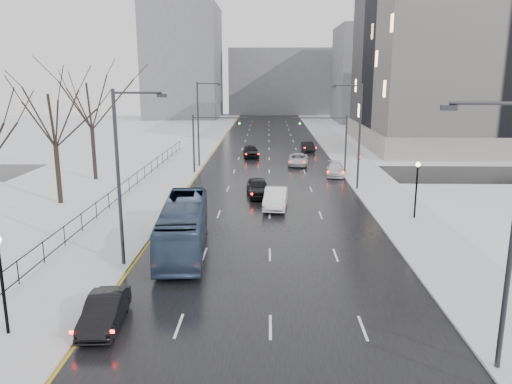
# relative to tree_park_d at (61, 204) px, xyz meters

# --- Properties ---
(road) EXTENTS (16.00, 150.00, 0.04)m
(road) POSITION_rel_tree_park_d_xyz_m (17.80, 26.00, 0.02)
(road) COLOR black
(road) RESTS_ON ground
(cross_road) EXTENTS (130.00, 10.00, 0.04)m
(cross_road) POSITION_rel_tree_park_d_xyz_m (17.80, 14.00, 0.02)
(cross_road) COLOR black
(cross_road) RESTS_ON ground
(sidewalk_left) EXTENTS (5.00, 150.00, 0.16)m
(sidewalk_left) POSITION_rel_tree_park_d_xyz_m (7.30, 26.00, 0.08)
(sidewalk_left) COLOR silver
(sidewalk_left) RESTS_ON ground
(sidewalk_right) EXTENTS (5.00, 150.00, 0.16)m
(sidewalk_right) POSITION_rel_tree_park_d_xyz_m (28.30, 26.00, 0.08)
(sidewalk_right) COLOR silver
(sidewalk_right) RESTS_ON ground
(park_strip) EXTENTS (14.00, 150.00, 0.12)m
(park_strip) POSITION_rel_tree_park_d_xyz_m (-2.20, 26.00, 0.06)
(park_strip) COLOR white
(park_strip) RESTS_ON ground
(tree_park_d) EXTENTS (8.75, 8.75, 12.50)m
(tree_park_d) POSITION_rel_tree_park_d_xyz_m (0.00, 0.00, 0.00)
(tree_park_d) COLOR black
(tree_park_d) RESTS_ON ground
(tree_park_e) EXTENTS (9.45, 9.45, 13.50)m
(tree_park_e) POSITION_rel_tree_park_d_xyz_m (-0.40, 10.00, 0.00)
(tree_park_e) COLOR black
(tree_park_e) RESTS_ON ground
(iron_fence) EXTENTS (0.06, 70.00, 1.30)m
(iron_fence) POSITION_rel_tree_park_d_xyz_m (4.80, -4.00, 0.91)
(iron_fence) COLOR black
(iron_fence) RESTS_ON sidewalk_left
(streetlight_r_near) EXTENTS (2.95, 0.25, 10.00)m
(streetlight_r_near) POSITION_rel_tree_park_d_xyz_m (25.97, -24.00, 5.62)
(streetlight_r_near) COLOR #2D2D33
(streetlight_r_near) RESTS_ON ground
(streetlight_r_mid) EXTENTS (2.95, 0.25, 10.00)m
(streetlight_r_mid) POSITION_rel_tree_park_d_xyz_m (25.97, 6.00, 5.62)
(streetlight_r_mid) COLOR #2D2D33
(streetlight_r_mid) RESTS_ON ground
(streetlight_l_near) EXTENTS (2.95, 0.25, 10.00)m
(streetlight_l_near) POSITION_rel_tree_park_d_xyz_m (9.63, -14.00, 5.62)
(streetlight_l_near) COLOR #2D2D33
(streetlight_l_near) RESTS_ON ground
(streetlight_l_far) EXTENTS (2.95, 0.25, 10.00)m
(streetlight_l_far) POSITION_rel_tree_park_d_xyz_m (9.63, 18.00, 5.62)
(streetlight_l_far) COLOR #2D2D33
(streetlight_l_far) RESTS_ON ground
(lamppost_l) EXTENTS (0.36, 0.36, 4.28)m
(lamppost_l) POSITION_rel_tree_park_d_xyz_m (6.80, -22.00, 2.94)
(lamppost_l) COLOR black
(lamppost_l) RESTS_ON sidewalk_left
(lamppost_r_mid) EXTENTS (0.36, 0.36, 4.28)m
(lamppost_r_mid) POSITION_rel_tree_park_d_xyz_m (28.80, -4.00, 2.94)
(lamppost_r_mid) COLOR black
(lamppost_r_mid) RESTS_ON sidewalk_right
(mast_signal_right) EXTENTS (6.10, 0.33, 6.50)m
(mast_signal_right) POSITION_rel_tree_park_d_xyz_m (25.13, 14.00, 4.11)
(mast_signal_right) COLOR #2D2D33
(mast_signal_right) RESTS_ON ground
(mast_signal_left) EXTENTS (6.10, 0.33, 6.50)m
(mast_signal_left) POSITION_rel_tree_park_d_xyz_m (10.47, 14.00, 4.11)
(mast_signal_left) COLOR #2D2D33
(mast_signal_left) RESTS_ON ground
(no_uturn_sign) EXTENTS (0.60, 0.06, 2.70)m
(no_uturn_sign) POSITION_rel_tree_park_d_xyz_m (27.00, 10.00, 2.30)
(no_uturn_sign) COLOR #2D2D33
(no_uturn_sign) RESTS_ON sidewalk_right
(civic_building) EXTENTS (41.00, 31.00, 24.80)m
(civic_building) POSITION_rel_tree_park_d_xyz_m (52.80, 38.00, 11.21)
(civic_building) COLOR gray
(civic_building) RESTS_ON ground
(bldg_far_right) EXTENTS (24.00, 20.00, 22.00)m
(bldg_far_right) POSITION_rel_tree_park_d_xyz_m (45.80, 81.00, 11.00)
(bldg_far_right) COLOR slate
(bldg_far_right) RESTS_ON ground
(bldg_far_left) EXTENTS (18.00, 22.00, 28.00)m
(bldg_far_left) POSITION_rel_tree_park_d_xyz_m (-4.20, 91.00, 14.00)
(bldg_far_left) COLOR slate
(bldg_far_left) RESTS_ON ground
(bldg_far_center) EXTENTS (30.00, 18.00, 18.00)m
(bldg_far_center) POSITION_rel_tree_park_d_xyz_m (21.80, 106.00, 9.00)
(bldg_far_center) COLOR slate
(bldg_far_center) RESTS_ON ground
(sedan_left_near) EXTENTS (1.71, 4.25, 1.37)m
(sedan_left_near) POSITION_rel_tree_park_d_xyz_m (10.60, -21.04, 0.73)
(sedan_left_near) COLOR black
(sedan_left_near) RESTS_ON road
(bus) EXTENTS (3.49, 11.12, 3.05)m
(bus) POSITION_rel_tree_park_d_xyz_m (12.42, -11.25, 1.56)
(bus) COLOR #364969
(bus) RESTS_ON road
(sedan_center_near) EXTENTS (2.51, 4.99, 1.63)m
(sedan_center_near) POSITION_rel_tree_park_d_xyz_m (16.79, 3.12, 0.86)
(sedan_center_near) COLOR black
(sedan_center_near) RESTS_ON road
(sedan_right_near) EXTENTS (2.19, 5.23, 1.68)m
(sedan_right_near) POSITION_rel_tree_park_d_xyz_m (18.30, -0.96, 0.88)
(sedan_right_near) COLOR white
(sedan_right_near) RESTS_ON road
(sedan_right_cross) EXTENTS (2.73, 5.19, 1.39)m
(sedan_right_cross) POSITION_rel_tree_park_d_xyz_m (21.30, 19.32, 0.74)
(sedan_right_cross) COLOR silver
(sedan_right_cross) RESTS_ON road
(sedan_right_far) EXTENTS (2.39, 4.82, 1.35)m
(sedan_right_far) POSITION_rel_tree_park_d_xyz_m (25.00, 12.91, 0.71)
(sedan_right_far) COLOR white
(sedan_right_far) RESTS_ON road
(sedan_center_far) EXTENTS (2.42, 4.94, 1.62)m
(sedan_center_far) POSITION_rel_tree_park_d_xyz_m (15.37, 25.33, 0.85)
(sedan_center_far) COLOR black
(sedan_center_far) RESTS_ON road
(sedan_right_distant) EXTENTS (1.86, 4.16, 1.32)m
(sedan_right_distant) POSITION_rel_tree_park_d_xyz_m (23.39, 30.89, 0.70)
(sedan_right_distant) COLOR black
(sedan_right_distant) RESTS_ON road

